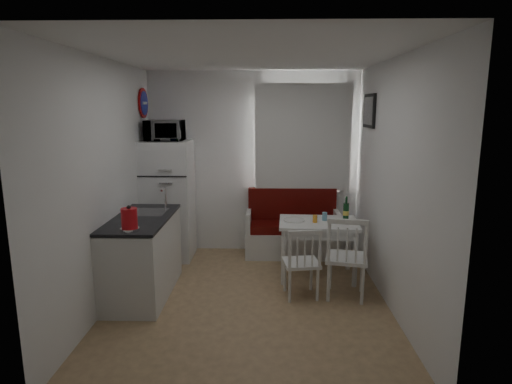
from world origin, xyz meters
TOP-DOWN VIEW (x-y plane):
  - floor at (0.00, 0.00)m, footprint 3.00×3.50m
  - ceiling at (0.00, 0.00)m, footprint 3.00×3.50m
  - wall_back at (0.00, 1.75)m, footprint 3.00×0.02m
  - wall_front at (0.00, -1.75)m, footprint 3.00×0.02m
  - wall_left at (-1.50, 0.00)m, footprint 0.02×3.50m
  - wall_right at (1.50, 0.00)m, footprint 0.02×3.50m
  - window at (0.70, 1.72)m, footprint 1.22×0.06m
  - curtain at (0.70, 1.65)m, footprint 1.35×0.02m
  - kitchen_counter at (-1.20, 0.16)m, footprint 0.62×1.32m
  - wall_sign at (-1.47, 1.45)m, footprint 0.03×0.40m
  - picture_frame at (1.48, 1.10)m, footprint 0.04×0.52m
  - bench at (0.56, 1.51)m, footprint 1.33×0.51m
  - dining_table at (0.83, 0.70)m, footprint 0.99×0.71m
  - chair_left at (0.58, 0.05)m, footprint 0.43×0.41m
  - chair_right at (1.08, 0.03)m, footprint 0.52×0.50m
  - fridge at (-1.18, 1.40)m, footprint 0.66×0.66m
  - microwave at (-1.18, 1.35)m, footprint 0.50×0.34m
  - kettle at (-1.15, -0.38)m, footprint 0.19×0.19m
  - wine_bottle at (1.18, 0.80)m, footprint 0.07×0.07m
  - drinking_glass_orange at (0.78, 0.65)m, footprint 0.06×0.06m
  - drinking_glass_blue at (0.91, 0.75)m, footprint 0.06×0.06m
  - plate at (0.53, 0.72)m, footprint 0.26×0.26m

SIDE VIEW (x-z plane):
  - floor at x=0.00m, z-range -0.01..0.01m
  - bench at x=0.56m, z-range -0.16..0.79m
  - kitchen_counter at x=-1.20m, z-range -0.12..1.04m
  - chair_left at x=0.58m, z-range 0.28..0.72m
  - chair_right at x=1.08m, z-range 0.33..0.84m
  - dining_table at x=0.83m, z-range 0.28..0.99m
  - plate at x=0.53m, z-range 0.72..0.74m
  - drinking_glass_orange at x=0.78m, z-range 0.72..0.81m
  - drinking_glass_blue at x=0.91m, z-range 0.72..0.82m
  - fridge at x=-1.18m, z-range 0.00..1.65m
  - wine_bottle at x=1.18m, z-range 0.72..1.01m
  - kettle at x=-1.15m, z-range 0.90..1.15m
  - wall_back at x=0.00m, z-range 0.00..2.60m
  - wall_front at x=0.00m, z-range 0.00..2.60m
  - wall_left at x=-1.50m, z-range 0.00..2.60m
  - wall_right at x=1.50m, z-range 0.00..2.60m
  - window at x=0.70m, z-range 0.89..2.36m
  - curtain at x=0.70m, z-range 0.93..2.42m
  - microwave at x=-1.18m, z-range 1.65..1.93m
  - picture_frame at x=1.48m, z-range 1.84..2.26m
  - wall_sign at x=-1.47m, z-range 1.95..2.35m
  - ceiling at x=0.00m, z-range 2.59..2.61m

